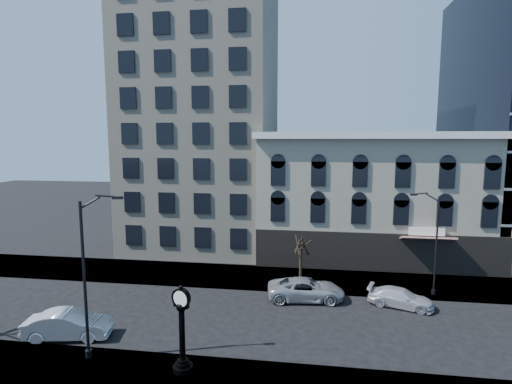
# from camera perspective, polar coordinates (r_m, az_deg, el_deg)

# --- Properties ---
(ground) EXTENTS (160.00, 160.00, 0.00)m
(ground) POSITION_cam_1_polar(r_m,az_deg,el_deg) (28.15, -5.45, -17.39)
(ground) COLOR black
(ground) RESTS_ON ground
(sidewalk_far) EXTENTS (160.00, 6.00, 0.12)m
(sidewalk_far) POSITION_cam_1_polar(r_m,az_deg,el_deg) (35.38, -2.33, -11.93)
(sidewalk_far) COLOR gray
(sidewalk_far) RESTS_ON ground
(cream_tower) EXTENTS (15.90, 15.40, 42.50)m
(cream_tower) POSITION_cam_1_polar(r_m,az_deg,el_deg) (45.97, -7.71, 16.82)
(cream_tower) COLOR beige
(cream_tower) RESTS_ON ground
(victorian_row) EXTENTS (22.60, 11.19, 12.50)m
(victorian_row) POSITION_cam_1_polar(r_m,az_deg,el_deg) (41.51, 16.23, -0.87)
(victorian_row) COLOR #9D9681
(victorian_row) RESTS_ON ground
(street_clock) EXTENTS (1.03, 1.03, 4.55)m
(street_clock) POSITION_cam_1_polar(r_m,az_deg,el_deg) (21.64, -10.52, -19.14)
(street_clock) COLOR black
(street_clock) RESTS_ON sidewalk_near
(street_lamp_near) EXTENTS (2.31, 0.78, 9.07)m
(street_lamp_near) POSITION_cam_1_polar(r_m,az_deg,el_deg) (22.56, -22.03, -5.52)
(street_lamp_near) COLOR black
(street_lamp_near) RESTS_ON sidewalk_near
(street_lamp_far) EXTENTS (2.06, 0.54, 7.98)m
(street_lamp_far) POSITION_cam_1_polar(r_m,az_deg,el_deg) (32.40, 23.63, -3.24)
(street_lamp_far) COLOR black
(street_lamp_far) RESTS_ON sidewalk_far
(bare_tree_far) EXTENTS (2.57, 2.57, 4.42)m
(bare_tree_far) POSITION_cam_1_polar(r_m,az_deg,el_deg) (33.45, 6.44, -7.06)
(bare_tree_far) COLOR #302418
(bare_tree_far) RESTS_ON sidewalk_far
(car_near_b) EXTENTS (5.27, 2.71, 1.65)m
(car_near_b) POSITION_cam_1_polar(r_m,az_deg,el_deg) (27.56, -25.23, -16.78)
(car_near_b) COLOR silver
(car_near_b) RESTS_ON ground
(car_far_a) EXTENTS (5.91, 3.18, 1.58)m
(car_far_a) POSITION_cam_1_polar(r_m,az_deg,el_deg) (30.71, 7.16, -13.63)
(car_far_a) COLOR #A5A8AD
(car_far_a) RESTS_ON ground
(car_far_b) EXTENTS (4.84, 3.10, 1.30)m
(car_far_b) POSITION_cam_1_polar(r_m,az_deg,el_deg) (31.13, 19.95, -14.01)
(car_far_b) COLOR silver
(car_far_b) RESTS_ON ground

